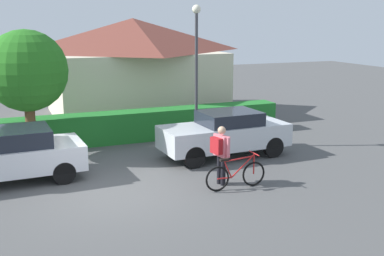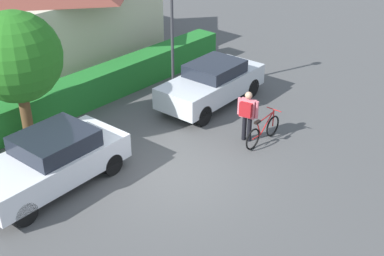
# 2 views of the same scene
# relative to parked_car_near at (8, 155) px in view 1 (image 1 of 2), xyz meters

# --- Properties ---
(ground_plane) EXTENTS (60.00, 60.00, 0.00)m
(ground_plane) POSITION_rel_parked_car_near_xyz_m (2.46, -1.97, -0.73)
(ground_plane) COLOR #4E4E4E
(hedge_row) EXTENTS (14.70, 0.90, 1.05)m
(hedge_row) POSITION_rel_parked_car_near_xyz_m (2.46, 3.08, -0.21)
(hedge_row) COLOR #207228
(hedge_row) RESTS_ON ground
(house_distant) EXTENTS (7.35, 5.98, 4.27)m
(house_distant) POSITION_rel_parked_car_near_xyz_m (5.58, 7.71, 1.45)
(house_distant) COLOR beige
(house_distant) RESTS_ON ground
(parked_car_near) EXTENTS (3.99, 1.90, 1.41)m
(parked_car_near) POSITION_rel_parked_car_near_xyz_m (0.00, 0.00, 0.00)
(parked_car_near) COLOR silver
(parked_car_near) RESTS_ON ground
(parked_car_far) EXTENTS (4.04, 1.76, 1.43)m
(parked_car_far) POSITION_rel_parked_car_near_xyz_m (6.34, -0.00, 0.02)
(parked_car_far) COLOR silver
(parked_car_far) RESTS_ON ground
(bicycle) EXTENTS (1.68, 0.50, 0.89)m
(bicycle) POSITION_rel_parked_car_near_xyz_m (5.30, -2.77, -0.37)
(bicycle) COLOR black
(bicycle) RESTS_ON ground
(person_rider) EXTENTS (0.42, 0.62, 1.55)m
(person_rider) POSITION_rel_parked_car_near_xyz_m (5.06, -2.34, 0.20)
(person_rider) COLOR black
(person_rider) RESTS_ON ground
(street_lamp) EXTENTS (0.28, 0.28, 4.67)m
(street_lamp) POSITION_rel_parked_car_near_xyz_m (5.96, 1.41, 2.25)
(street_lamp) COLOR #38383D
(street_lamp) RESTS_ON ground
(tree_kerbside) EXTENTS (2.47, 2.47, 3.94)m
(tree_kerbside) POSITION_rel_parked_car_near_xyz_m (0.74, 2.17, 1.95)
(tree_kerbside) COLOR brown
(tree_kerbside) RESTS_ON ground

